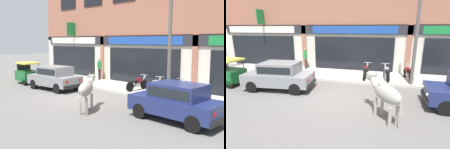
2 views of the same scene
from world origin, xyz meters
TOP-DOWN VIEW (x-y plane):
  - ground_plane at (0.00, 0.00)m, footprint 90.00×90.00m
  - sidewalk at (0.00, 3.67)m, footprint 19.00×2.94m
  - shop_building at (-0.00, 5.40)m, footprint 23.00×1.40m
  - cow at (2.36, -1.61)m, footprint 1.45×1.85m
  - car_0 at (-3.04, 0.29)m, footprint 3.73×1.94m
  - auto_rickshaw at (-6.45, 0.19)m, footprint 2.02×1.23m
  - motorcycle_0 at (1.22, 3.21)m, footprint 0.52×1.81m
  - motorcycle_1 at (2.46, 3.21)m, footprint 0.54×1.80m
  - motorcycle_2 at (3.74, 3.41)m, footprint 0.53×1.81m
  - pedestrian at (-3.52, 4.50)m, footprint 0.32×0.48m
  - utility_pole at (3.81, 2.50)m, footprint 0.18×0.18m

SIDE VIEW (x-z plane):
  - ground_plane at x=0.00m, z-range 0.00..0.00m
  - sidewalk at x=0.00m, z-range 0.00..0.13m
  - motorcycle_0 at x=1.22m, z-range 0.08..0.96m
  - motorcycle_1 at x=2.46m, z-range 0.08..0.96m
  - motorcycle_2 at x=3.74m, z-range 0.08..0.96m
  - auto_rickshaw at x=-6.45m, z-range -0.10..1.42m
  - car_0 at x=-3.04m, z-range 0.08..1.54m
  - cow at x=2.36m, z-range 0.20..1.81m
  - pedestrian at x=-3.52m, z-range 0.32..1.92m
  - utility_pole at x=3.81m, z-range 0.13..6.29m
  - shop_building at x=0.00m, z-range -0.19..10.17m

